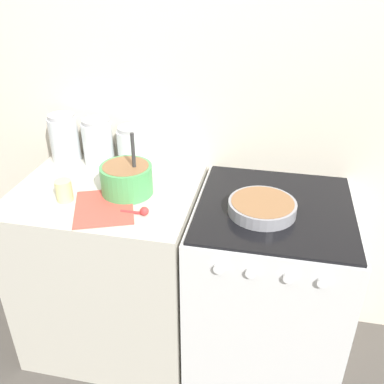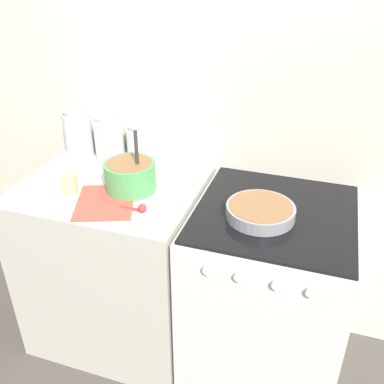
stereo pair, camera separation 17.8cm
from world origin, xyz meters
TOP-DOWN VIEW (x-y plane):
  - wall_back at (0.00, 0.71)m, footprint 4.62×0.05m
  - countertop_cabinet at (-0.40, 0.34)m, footprint 0.81×0.68m
  - stove at (0.35, 0.34)m, footprint 0.67×0.70m
  - mixing_bowl at (-0.29, 0.33)m, footprint 0.22×0.22m
  - baking_pan at (0.29, 0.28)m, footprint 0.27×0.27m
  - storage_jar_left at (-0.71, 0.59)m, footprint 0.14×0.14m
  - storage_jar_middle at (-0.53, 0.59)m, footprint 0.15×0.15m
  - storage_jar_right at (-0.35, 0.59)m, footprint 0.14×0.14m
  - tin_can at (-0.53, 0.21)m, footprint 0.07×0.07m
  - recipe_page at (-0.35, 0.18)m, footprint 0.33×0.36m
  - measuring_spoon at (-0.18, 0.17)m, footprint 0.12×0.04m

SIDE VIEW (x-z plane):
  - stove at x=0.35m, z-range 0.00..0.90m
  - countertop_cabinet at x=-0.40m, z-range 0.00..0.90m
  - recipe_page at x=-0.35m, z-range 0.90..0.91m
  - measuring_spoon at x=-0.18m, z-range 0.90..0.93m
  - baking_pan at x=0.29m, z-range 0.90..0.96m
  - tin_can at x=-0.53m, z-range 0.90..0.99m
  - mixing_bowl at x=-0.29m, z-range 0.83..1.12m
  - storage_jar_right at x=-0.35m, z-range 0.88..1.09m
  - storage_jar_middle at x=-0.53m, z-range 0.88..1.11m
  - storage_jar_left at x=-0.71m, z-range 0.88..1.12m
  - wall_back at x=0.00m, z-range 0.00..2.40m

